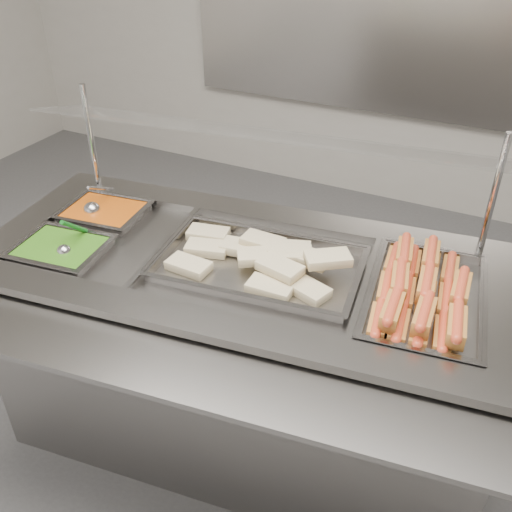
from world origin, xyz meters
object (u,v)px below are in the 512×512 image
at_px(pan_hotdogs, 424,305).
at_px(ladle, 93,209).
at_px(steam_counter, 244,354).
at_px(pan_wraps, 259,268).
at_px(sneeze_guard, 263,137).
at_px(serving_spoon, 66,247).

relative_size(pan_hotdogs, ladle, 2.98).
relative_size(steam_counter, ladle, 9.98).
height_order(steam_counter, pan_wraps, pan_wraps).
bearing_deg(ladle, pan_hotdogs, 1.45).
bearing_deg(sneeze_guard, pan_hotdogs, -12.14).
height_order(steam_counter, pan_hotdogs, pan_hotdogs).
bearing_deg(serving_spoon, steam_counter, 20.84).
bearing_deg(pan_wraps, serving_spoon, -160.34).
bearing_deg(serving_spoon, ladle, 111.16).
height_order(sneeze_guard, pan_hotdogs, sneeze_guard).
bearing_deg(pan_hotdogs, serving_spoon, -165.97).
relative_size(sneeze_guard, pan_wraps, 2.31).
distance_m(steam_counter, sneeze_guard, 0.76).
xyz_separation_m(sneeze_guard, pan_wraps, (0.08, -0.19, -0.35)).
distance_m(ladle, serving_spoon, 0.26).
bearing_deg(steam_counter, pan_wraps, 7.14).
distance_m(pan_wraps, serving_spoon, 0.63).
bearing_deg(pan_hotdogs, sneeze_guard, 167.86).
xyz_separation_m(steam_counter, serving_spoon, (-0.54, -0.20, 0.42)).
relative_size(sneeze_guard, ladle, 8.48).
bearing_deg(serving_spoon, sneeze_guard, 38.07).
distance_m(steam_counter, ladle, 0.75).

